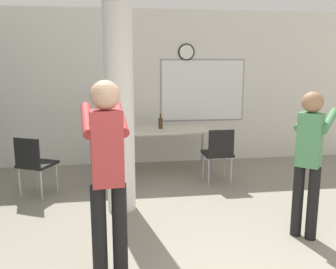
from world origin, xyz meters
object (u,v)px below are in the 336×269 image
at_px(chair_near_pillar, 34,161).
at_px(folding_table, 169,132).
at_px(chair_table_left, 108,151).
at_px(chair_table_right, 219,151).
at_px(person_playing_side, 309,153).
at_px(person_playing_front, 107,167).
at_px(bottle_on_table, 161,123).

bearing_deg(chair_near_pillar, folding_table, 25.43).
bearing_deg(chair_table_left, chair_near_pillar, -155.73).
xyz_separation_m(folding_table, chair_table_right, (0.67, -0.77, -0.17)).
relative_size(folding_table, person_playing_side, 0.91).
bearing_deg(chair_table_right, person_playing_side, -77.51).
bearing_deg(chair_near_pillar, person_playing_front, -64.73).
bearing_deg(person_playing_side, person_playing_front, -165.68).
bearing_deg(bottle_on_table, folding_table, -27.21).
distance_m(folding_table, chair_table_left, 1.18).
bearing_deg(person_playing_front, person_playing_side, 14.32).
relative_size(chair_table_right, chair_near_pillar, 1.00).
xyz_separation_m(folding_table, chair_table_left, (-1.05, -0.52, -0.17)).
height_order(chair_table_right, person_playing_front, person_playing_front).
height_order(chair_near_pillar, person_playing_side, person_playing_side).
distance_m(chair_table_right, person_playing_front, 3.03).
height_order(folding_table, bottle_on_table, bottle_on_table).
xyz_separation_m(chair_near_pillar, person_playing_front, (1.06, -2.25, 0.52)).
height_order(bottle_on_table, person_playing_side, person_playing_side).
bearing_deg(bottle_on_table, chair_table_right, -46.03).
xyz_separation_m(bottle_on_table, chair_table_right, (0.81, -0.84, -0.33)).
bearing_deg(folding_table, chair_near_pillar, -154.57).
height_order(chair_table_right, chair_near_pillar, same).
bearing_deg(chair_table_left, person_playing_front, -89.07).
relative_size(chair_table_right, person_playing_side, 0.55).
bearing_deg(chair_table_left, person_playing_side, -45.39).
distance_m(bottle_on_table, person_playing_front, 3.42).
distance_m(bottle_on_table, person_playing_side, 3.03).
bearing_deg(bottle_on_table, chair_table_left, -146.80).
distance_m(chair_table_left, person_playing_side, 3.08).
height_order(folding_table, person_playing_side, person_playing_side).
height_order(folding_table, chair_table_left, chair_table_left).
relative_size(person_playing_side, person_playing_front, 0.91).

